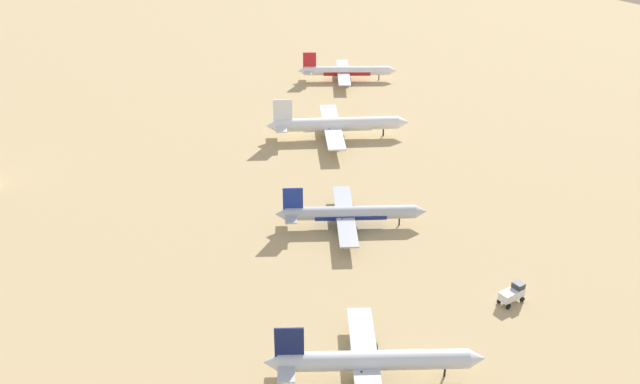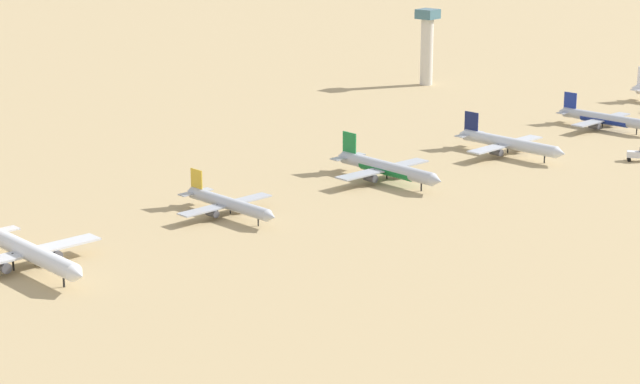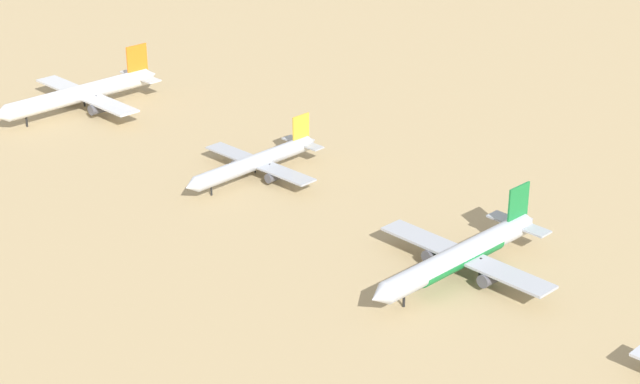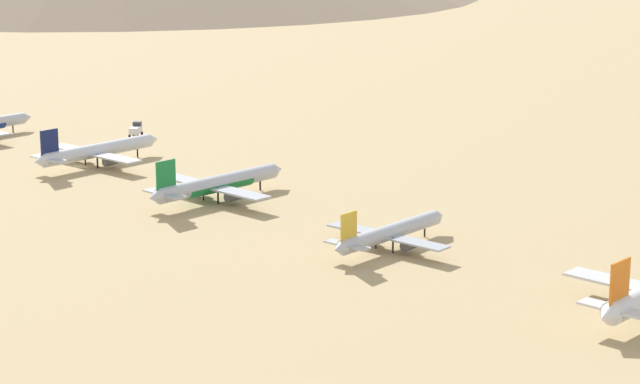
{
  "view_description": "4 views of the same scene",
  "coord_description": "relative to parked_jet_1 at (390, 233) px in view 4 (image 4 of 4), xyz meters",
  "views": [
    {
      "loc": [
        -16.71,
        -94.41,
        84.55
      ],
      "look_at": [
        1.6,
        54.89,
        5.76
      ],
      "focal_mm": 40.62,
      "sensor_mm": 36.0,
      "label": 1
    },
    {
      "loc": [
        167.51,
        -279.03,
        76.8
      ],
      "look_at": [
        -5.22,
        -75.84,
        3.09
      ],
      "focal_mm": 63.86,
      "sensor_mm": 36.0,
      "label": 2
    },
    {
      "loc": [
        118.19,
        23.7,
        77.89
      ],
      "look_at": [
        -10.45,
        -78.97,
        4.02
      ],
      "focal_mm": 59.8,
      "sensor_mm": 36.0,
      "label": 3
    },
    {
      "loc": [
        -193.48,
        -210.95,
        62.75
      ],
      "look_at": [
        -4.69,
        -74.4,
        5.37
      ],
      "focal_mm": 67.18,
      "sensor_mm": 36.0,
      "label": 4
    }
  ],
  "objects": [
    {
      "name": "ground_plane",
      "position": [
        15.06,
        97.69,
        -3.12
      ],
      "size": [
        1801.81,
        1801.81,
        0.0
      ],
      "primitive_type": "plane",
      "color": "tan"
    },
    {
      "name": "parked_jet_2",
      "position": [
        9.12,
        49.37,
        0.52
      ],
      "size": [
        37.92,
        30.94,
        10.94
      ],
      "color": "#B2B7C1",
      "rests_on": "ground"
    },
    {
      "name": "parked_jet_3",
      "position": [
        18.25,
        95.26,
        0.51
      ],
      "size": [
        37.38,
        30.43,
        10.77
      ],
      "color": "silver",
      "rests_on": "ground"
    },
    {
      "name": "parked_jet_1",
      "position": [
        0.0,
        0.0,
        0.0
      ],
      "size": [
        32.15,
        26.18,
        9.27
      ],
      "color": "#B2B7C1",
      "rests_on": "ground"
    },
    {
      "name": "service_truck",
      "position": [
        49.49,
        112.98,
        -1.04
      ],
      "size": [
        5.7,
        4.73,
        3.9
      ],
      "color": "silver",
      "rests_on": "ground"
    }
  ]
}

